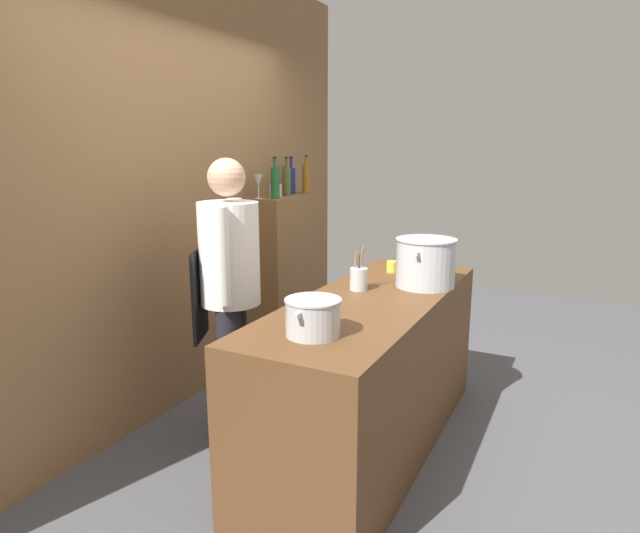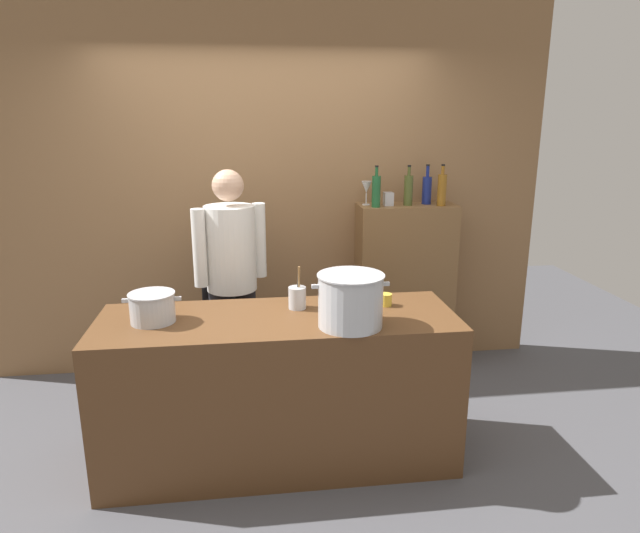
% 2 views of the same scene
% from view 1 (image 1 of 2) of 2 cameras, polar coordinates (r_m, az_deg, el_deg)
% --- Properties ---
extents(ground_plane, '(8.00, 8.00, 0.00)m').
position_cam_1_polar(ground_plane, '(3.38, 5.11, -18.13)').
color(ground_plane, '#4C4C51').
extents(brick_back_panel, '(4.40, 0.10, 3.00)m').
position_cam_1_polar(brick_back_panel, '(3.66, -15.42, 8.63)').
color(brick_back_panel, olive).
rests_on(brick_back_panel, ground_plane).
extents(prep_counter, '(2.03, 0.70, 0.90)m').
position_cam_1_polar(prep_counter, '(3.17, 5.27, -11.12)').
color(prep_counter, brown).
rests_on(prep_counter, ground_plane).
extents(bar_cabinet, '(0.76, 0.32, 1.33)m').
position_cam_1_polar(bar_cabinet, '(4.53, -3.67, -0.97)').
color(bar_cabinet, brown).
rests_on(bar_cabinet, ground_plane).
extents(chef, '(0.49, 0.41, 1.66)m').
position_cam_1_polar(chef, '(3.13, -9.49, -1.63)').
color(chef, black).
rests_on(chef, ground_plane).
extents(stockpot_large, '(0.42, 0.36, 0.29)m').
position_cam_1_polar(stockpot_large, '(3.28, 11.03, 0.41)').
color(stockpot_large, '#B7BABF').
rests_on(stockpot_large, prep_counter).
extents(stockpot_small, '(0.32, 0.25, 0.17)m').
position_cam_1_polar(stockpot_small, '(2.40, -0.74, -5.33)').
color(stockpot_small, '#B7BABF').
rests_on(stockpot_small, prep_counter).
extents(utensil_crock, '(0.10, 0.10, 0.26)m').
position_cam_1_polar(utensil_crock, '(3.16, 4.08, -1.25)').
color(utensil_crock, '#B7BABF').
rests_on(utensil_crock, prep_counter).
extents(butter_jar, '(0.07, 0.07, 0.07)m').
position_cam_1_polar(butter_jar, '(3.64, 7.58, -0.01)').
color(butter_jar, yellow).
rests_on(butter_jar, prep_counter).
extents(wine_bottle_olive, '(0.07, 0.07, 0.31)m').
position_cam_1_polar(wine_bottle_olive, '(4.39, -3.52, 9.02)').
color(wine_bottle_olive, '#475123').
rests_on(wine_bottle_olive, bar_cabinet).
extents(wine_bottle_cobalt, '(0.07, 0.07, 0.31)m').
position_cam_1_polar(wine_bottle_cobalt, '(4.56, -3.04, 9.06)').
color(wine_bottle_cobalt, navy).
rests_on(wine_bottle_cobalt, bar_cabinet).
extents(wine_bottle_green, '(0.07, 0.07, 0.31)m').
position_cam_1_polar(wine_bottle_green, '(4.14, -4.74, 8.82)').
color(wine_bottle_green, '#1E592D').
rests_on(wine_bottle_green, bar_cabinet).
extents(wine_bottle_amber, '(0.07, 0.07, 0.31)m').
position_cam_1_polar(wine_bottle_amber, '(4.58, -1.43, 9.24)').
color(wine_bottle_amber, '#8C5919').
rests_on(wine_bottle_amber, bar_cabinet).
extents(wine_glass_wide, '(0.08, 0.08, 0.18)m').
position_cam_1_polar(wine_glass_wide, '(4.16, -6.50, 8.91)').
color(wine_glass_wide, silver).
rests_on(wine_glass_wide, bar_cabinet).
extents(spice_tin_silver, '(0.07, 0.07, 0.10)m').
position_cam_1_polar(spice_tin_silver, '(4.27, -4.68, 7.95)').
color(spice_tin_silver, '#B2B2B7').
rests_on(spice_tin_silver, bar_cabinet).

